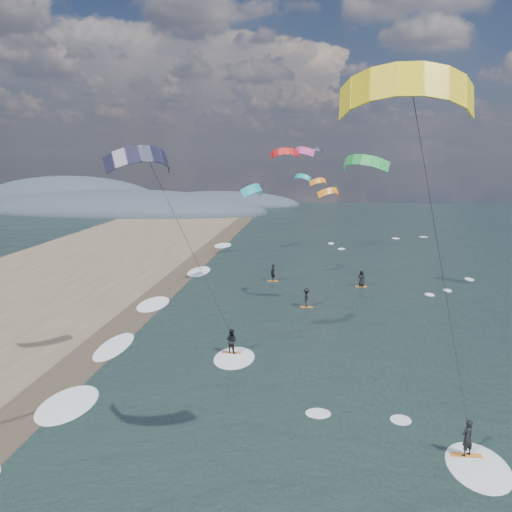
# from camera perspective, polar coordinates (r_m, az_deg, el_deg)

# --- Properties ---
(ground) EXTENTS (260.00, 260.00, 0.00)m
(ground) POSITION_cam_1_polar(r_m,az_deg,el_deg) (24.58, -0.81, -21.59)
(ground) COLOR black
(ground) RESTS_ON ground
(wet_sand_strip) EXTENTS (3.00, 240.00, 0.00)m
(wet_sand_strip) POSITION_cam_1_polar(r_m,az_deg,el_deg) (36.39, -18.20, -11.13)
(wet_sand_strip) COLOR #382D23
(wet_sand_strip) RESTS_ON ground
(coastal_hills) EXTENTS (80.00, 41.00, 15.00)m
(coastal_hills) POSITION_cam_1_polar(r_m,az_deg,el_deg) (137.65, -13.94, 4.60)
(coastal_hills) COLOR #3D4756
(coastal_hills) RESTS_ON ground
(kitesurfer_near_a) EXTENTS (7.66, 8.35, 16.05)m
(kitesurfer_near_a) POSITION_cam_1_polar(r_m,az_deg,el_deg) (19.05, 16.80, 7.12)
(kitesurfer_near_a) COLOR orange
(kitesurfer_near_a) RESTS_ON ground
(kitesurfer_near_b) EXTENTS (6.96, 9.05, 13.95)m
(kitesurfer_near_b) POSITION_cam_1_polar(r_m,az_deg,el_deg) (32.24, -7.82, 2.93)
(kitesurfer_near_b) COLOR orange
(kitesurfer_near_b) RESTS_ON ground
(far_kitesurfers) EXTENTS (9.94, 10.60, 1.77)m
(far_kitesurfers) POSITION_cam_1_polar(r_m,az_deg,el_deg) (53.10, 6.00, -2.96)
(far_kitesurfers) COLOR orange
(far_kitesurfers) RESTS_ON ground
(bg_kite_field) EXTENTS (11.89, 72.14, 6.76)m
(bg_kite_field) POSITION_cam_1_polar(r_m,az_deg,el_deg) (74.20, 5.68, 8.73)
(bg_kite_field) COLOR orange
(bg_kite_field) RESTS_ON ground
(shoreline_surf) EXTENTS (2.40, 79.40, 0.11)m
(shoreline_surf) POSITION_cam_1_polar(r_m,az_deg,el_deg) (40.06, -13.80, -8.91)
(shoreline_surf) COLOR white
(shoreline_surf) RESTS_ON ground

